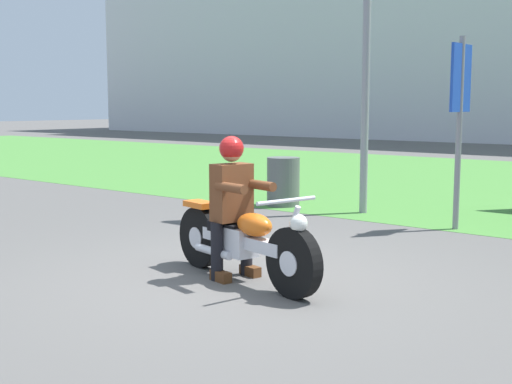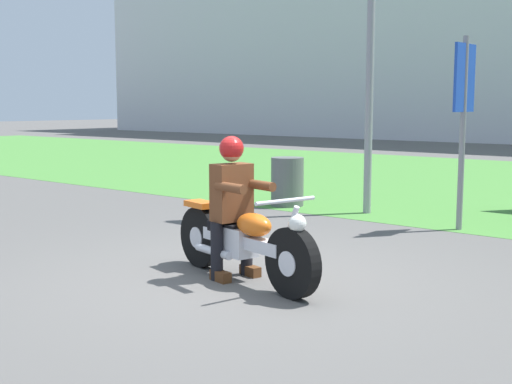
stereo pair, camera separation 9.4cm
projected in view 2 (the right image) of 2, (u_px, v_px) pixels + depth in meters
ground at (242, 279)px, 6.65m from camera, size 120.00×120.00×0.00m
motorcycle_lead at (243, 242)px, 6.53m from camera, size 2.09×0.77×0.88m
rider_lead at (233, 196)px, 6.61m from camera, size 0.62×0.54×1.40m
trash_can at (287, 182)px, 11.42m from camera, size 0.55×0.55×0.82m
sign_banner at (464, 103)px, 9.06m from camera, size 0.08×0.60×2.60m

